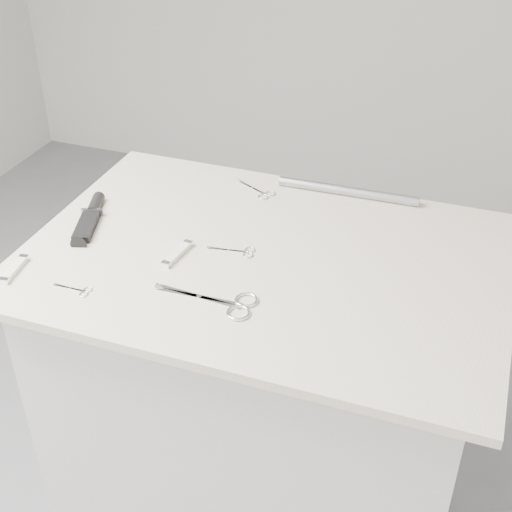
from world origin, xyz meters
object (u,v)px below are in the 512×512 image
(tiny_scissors, at_px, (77,290))
(sheathed_knife, at_px, (91,216))
(embroidery_scissors_b, at_px, (260,192))
(pocket_knife_a, at_px, (14,269))
(plinth, at_px, (264,415))
(embroidery_scissors_a, at_px, (239,251))
(metal_rail, at_px, (348,191))
(large_shears, at_px, (227,303))
(pocket_knife_b, at_px, (177,253))

(tiny_scissors, bearing_deg, sheathed_knife, 114.65)
(embroidery_scissors_b, distance_m, pocket_knife_a, 0.59)
(plinth, xyz_separation_m, pocket_knife_a, (-0.46, -0.22, 0.48))
(embroidery_scissors_b, relative_size, sheathed_knife, 0.58)
(embroidery_scissors_a, xyz_separation_m, tiny_scissors, (-0.25, -0.23, -0.00))
(sheathed_knife, bearing_deg, metal_rail, -77.68)
(plinth, relative_size, sheathed_knife, 4.72)
(embroidery_scissors_a, bearing_deg, sheathed_knife, 169.58)
(tiny_scissors, height_order, metal_rail, metal_rail)
(plinth, relative_size, large_shears, 4.50)
(pocket_knife_a, distance_m, pocket_knife_b, 0.33)
(pocket_knife_a, bearing_deg, embroidery_scissors_b, -44.73)
(plinth, height_order, pocket_knife_b, pocket_knife_b)
(embroidery_scissors_a, relative_size, tiny_scissors, 1.27)
(metal_rail, bearing_deg, tiny_scissors, -126.34)
(pocket_knife_a, height_order, pocket_knife_b, pocket_knife_b)
(large_shears, distance_m, embroidery_scissors_b, 0.44)
(embroidery_scissors_b, xyz_separation_m, pocket_knife_a, (-0.36, -0.48, 0.00))
(pocket_knife_a, bearing_deg, tiny_scissors, -102.99)
(pocket_knife_b, relative_size, metal_rail, 0.30)
(pocket_knife_b, bearing_deg, plinth, -63.13)
(embroidery_scissors_a, bearing_deg, pocket_knife_a, -159.81)
(embroidery_scissors_a, height_order, tiny_scissors, same)
(plinth, distance_m, pocket_knife_b, 0.51)
(embroidery_scissors_b, relative_size, pocket_knife_a, 1.15)
(sheathed_knife, distance_m, pocket_knife_a, 0.23)
(plinth, xyz_separation_m, large_shears, (-0.02, -0.18, 0.47))
(pocket_knife_b, bearing_deg, pocket_knife_a, 126.36)
(pocket_knife_b, bearing_deg, embroidery_scissors_b, -5.91)
(tiny_scissors, height_order, pocket_knife_a, pocket_knife_a)
(tiny_scissors, distance_m, sheathed_knife, 0.27)
(plinth, bearing_deg, pocket_knife_b, -159.91)
(embroidery_scissors_b, bearing_deg, plinth, -41.01)
(plinth, height_order, large_shears, large_shears)
(embroidery_scissors_b, xyz_separation_m, tiny_scissors, (-0.20, -0.49, -0.00))
(large_shears, height_order, pocket_knife_a, pocket_knife_a)
(embroidery_scissors_a, xyz_separation_m, pocket_knife_b, (-0.12, -0.06, 0.00))
(embroidery_scissors_b, distance_m, pocket_knife_b, 0.32)
(large_shears, xyz_separation_m, metal_rail, (0.11, 0.49, 0.01))
(tiny_scissors, xyz_separation_m, pocket_knife_a, (-0.15, 0.01, 0.00))
(embroidery_scissors_b, bearing_deg, pocket_knife_b, -75.54)
(metal_rail, bearing_deg, plinth, -107.78)
(embroidery_scissors_b, relative_size, pocket_knife_b, 1.09)
(embroidery_scissors_b, height_order, metal_rail, metal_rail)
(embroidery_scissors_a, distance_m, metal_rail, 0.35)
(embroidery_scissors_b, xyz_separation_m, pocket_knife_b, (-0.07, -0.31, 0.00))
(pocket_knife_b, bearing_deg, tiny_scissors, 149.80)
(large_shears, bearing_deg, embroidery_scissors_b, 102.12)
(large_shears, xyz_separation_m, sheathed_knife, (-0.40, 0.19, 0.00))
(plinth, xyz_separation_m, metal_rail, (0.10, 0.31, 0.48))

